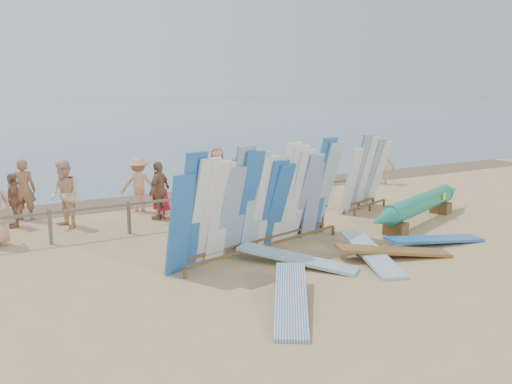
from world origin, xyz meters
TOP-DOWN VIEW (x-y plane):
  - ground at (0.00, 0.00)m, footprint 160.00×160.00m
  - wet_sand_strip at (0.00, 7.20)m, footprint 40.00×2.60m
  - fence at (0.00, 3.00)m, footprint 12.08×0.08m
  - main_surfboard_rack at (0.22, -0.24)m, footprint 5.22×1.84m
  - side_surfboard_rack at (5.38, 1.98)m, footprint 2.23×1.25m
  - outrigger_canoe at (5.60, -0.14)m, footprint 5.84×2.62m
  - vendor_table at (2.28, 0.82)m, footprint 0.97×0.74m
  - flat_board_a at (0.34, -1.49)m, footprint 2.04×2.51m
  - flat_board_b at (2.00, -2.04)m, footprint 1.46×2.72m
  - flat_board_c at (2.58, -2.15)m, footprint 2.72×1.45m
  - flat_board_e at (-1.11, -3.40)m, footprint 1.96×2.55m
  - flat_board_d at (4.25, -1.89)m, footprint 2.75×0.98m
  - beach_chair_left at (-0.54, 4.21)m, footprint 0.64×0.66m
  - beach_chair_right at (0.54, 3.69)m, footprint 0.70×0.72m
  - stroller at (0.94, 3.99)m, footprint 0.67×0.86m
  - beachgoer_4 at (-0.69, 4.16)m, footprint 1.07×0.98m
  - beachgoer_5 at (2.43, 6.58)m, footprint 1.72×1.20m
  - beachgoer_3 at (-0.86, 5.56)m, footprint 1.19×0.73m
  - beachgoer_extra_0 at (9.38, 5.33)m, footprint 1.08×0.77m
  - beachgoer_7 at (2.24, 5.01)m, footprint 0.65×0.56m
  - beachgoer_2 at (-3.32, 4.50)m, footprint 0.71×1.01m
  - beachgoer_8 at (2.60, 3.60)m, footprint 0.94×0.63m
  - beachgoer_6 at (3.51, 4.45)m, footprint 0.92×0.62m
  - beachgoer_1 at (-4.16, 6.08)m, footprint 0.76×0.61m
  - beachgoer_10 at (5.34, 5.38)m, footprint 0.95×0.94m
  - beachgoer_extra_1 at (-4.54, 5.31)m, footprint 0.46×0.93m

SIDE VIEW (x-z plane):
  - ground at x=0.00m, z-range 0.00..0.00m
  - wet_sand_strip at x=0.00m, z-range -0.01..0.01m
  - flat_board_a at x=0.34m, z-range -0.16..0.16m
  - flat_board_b at x=2.00m, z-range -0.17..0.17m
  - flat_board_c at x=2.58m, z-range -0.17..0.17m
  - flat_board_e at x=-1.11m, z-range -0.20..0.20m
  - flat_board_d at x=4.25m, z-range -0.14..0.14m
  - beach_chair_left at x=-0.54m, z-range -0.17..0.66m
  - beach_chair_right at x=0.54m, z-range -0.20..0.77m
  - vendor_table at x=2.28m, z-range -0.20..1.00m
  - stroller at x=0.94m, z-range -0.11..0.96m
  - outrigger_canoe at x=5.60m, z-range 0.12..0.98m
  - fence at x=0.00m, z-range 0.18..1.08m
  - beachgoer_extra_1 at x=-4.54m, z-range 0.00..1.53m
  - beachgoer_extra_0 at x=9.38m, z-range 0.00..1.55m
  - beachgoer_7 at x=2.24m, z-range 0.00..1.56m
  - beachgoer_10 at x=5.34m, z-range 0.00..1.59m
  - beachgoer_6 at x=3.51m, z-range 0.00..1.72m
  - beachgoer_3 at x=-0.86m, z-range 0.00..1.72m
  - beachgoer_4 at x=-0.69m, z-range 0.00..1.73m
  - beachgoer_8 at x=2.60m, z-range 0.00..1.77m
  - beachgoer_5 at x=2.43m, z-range 0.00..1.78m
  - beachgoer_1 at x=-4.16m, z-range 0.00..1.82m
  - beachgoer_2 at x=-3.32m, z-range 0.00..1.90m
  - side_surfboard_rack at x=5.38m, z-range -0.12..2.36m
  - main_surfboard_rack at x=0.22m, z-range -0.13..2.49m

